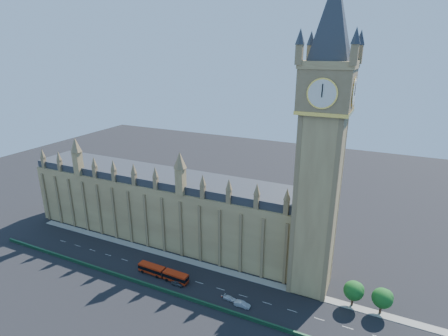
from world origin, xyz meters
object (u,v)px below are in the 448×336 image
at_px(car_silver, 242,304).
at_px(car_grey, 177,283).
at_px(red_bus, 163,273).
at_px(car_white, 230,298).

bearing_deg(car_silver, car_grey, 89.42).
distance_m(red_bus, car_silver, 30.48).
bearing_deg(car_grey, car_silver, -88.08).
bearing_deg(car_grey, red_bus, 79.32).
distance_m(car_silver, car_white, 4.79).
relative_size(red_bus, car_white, 4.61).
bearing_deg(car_white, car_grey, 97.76).
distance_m(car_grey, car_white, 18.92).
relative_size(red_bus, car_grey, 4.56).
height_order(car_grey, car_silver, car_silver).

